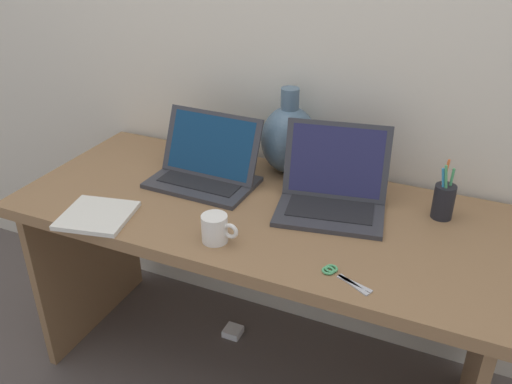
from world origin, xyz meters
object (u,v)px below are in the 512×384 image
(laptop_left, at_px, (207,165))
(notebook_stack, at_px, (97,215))
(scissors, at_px, (338,275))
(green_vase, at_px, (289,138))
(coffee_mug, at_px, (216,229))
(pen_cup, at_px, (444,201))
(laptop_right, at_px, (333,187))
(power_brick, at_px, (233,332))

(laptop_left, distance_m, notebook_stack, 0.40)
(scissors, bearing_deg, green_vase, 123.17)
(coffee_mug, relative_size, pen_cup, 0.60)
(laptop_right, bearing_deg, laptop_left, -178.64)
(laptop_left, relative_size, notebook_stack, 1.76)
(coffee_mug, height_order, power_brick, coffee_mug)
(laptop_left, relative_size, coffee_mug, 3.22)
(green_vase, height_order, pen_cup, green_vase)
(laptop_right, xyz_separation_m, green_vase, (-0.22, 0.18, 0.06))
(scissors, bearing_deg, coffee_mug, 177.58)
(pen_cup, xyz_separation_m, scissors, (-0.20, -0.41, -0.05))
(coffee_mug, bearing_deg, green_vase, 87.42)
(pen_cup, bearing_deg, laptop_right, -168.45)
(laptop_right, height_order, green_vase, green_vase)
(laptop_right, relative_size, green_vase, 1.22)
(laptop_right, distance_m, green_vase, 0.29)
(power_brick, bearing_deg, green_vase, 39.48)
(scissors, bearing_deg, pen_cup, 63.90)
(pen_cup, height_order, scissors, pen_cup)
(laptop_left, distance_m, pen_cup, 0.77)
(power_brick, bearing_deg, scissors, -37.11)
(scissors, bearing_deg, notebook_stack, -178.56)
(notebook_stack, bearing_deg, green_vase, 52.62)
(green_vase, xyz_separation_m, scissors, (0.34, -0.52, -0.12))
(laptop_right, relative_size, coffee_mug, 3.33)
(laptop_left, distance_m, scissors, 0.66)
(coffee_mug, distance_m, pen_cup, 0.69)
(green_vase, distance_m, scissors, 0.63)
(laptop_left, xyz_separation_m, power_brick, (0.06, 0.05, -0.77))
(laptop_left, height_order, power_brick, laptop_left)
(laptop_left, relative_size, green_vase, 1.18)
(coffee_mug, distance_m, power_brick, 0.85)
(green_vase, height_order, coffee_mug, green_vase)
(pen_cup, bearing_deg, power_brick, -177.81)
(pen_cup, bearing_deg, green_vase, 168.51)
(scissors, bearing_deg, laptop_left, 149.41)
(power_brick, bearing_deg, pen_cup, 2.19)
(laptop_left, xyz_separation_m, pen_cup, (0.77, 0.08, -0.00))
(laptop_left, height_order, coffee_mug, laptop_left)
(notebook_stack, relative_size, coffee_mug, 1.83)
(green_vase, bearing_deg, notebook_stack, -127.38)
(pen_cup, distance_m, scissors, 0.46)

